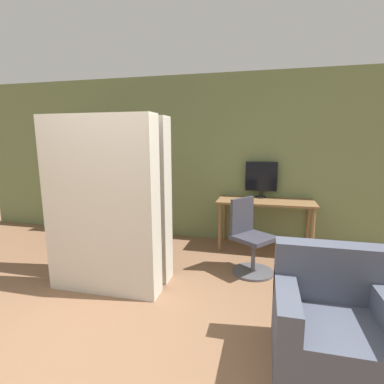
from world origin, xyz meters
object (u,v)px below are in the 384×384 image
monitor (261,178)px  office_chair (250,243)px  mattress_far (119,200)px  armchair (334,324)px  bookshelf (106,182)px  mattress_near (101,206)px

monitor → office_chair: (-0.09, -1.11, -0.70)m
office_chair → mattress_far: mattress_far is taller
monitor → armchair: 2.76m
bookshelf → mattress_far: mattress_far is taller
monitor → mattress_near: bearing=-129.0°
office_chair → armchair: office_chair is taller
monitor → bookshelf: size_ratio=0.31×
monitor → armchair: bearing=-77.1°
bookshelf → armchair: (3.30, -2.59, -0.60)m
office_chair → bookshelf: 2.90m
mattress_near → armchair: size_ratio=2.25×
monitor → mattress_far: size_ratio=0.30×
bookshelf → mattress_near: 2.28m
bookshelf → office_chair: bearing=-23.0°
armchair → office_chair: bearing=114.7°
mattress_near → mattress_far: size_ratio=1.00×
bookshelf → mattress_far: size_ratio=0.95×
mattress_far → office_chair: bearing=17.9°
armchair → mattress_near: bearing=164.9°
bookshelf → mattress_near: mattress_near is taller
office_chair → mattress_near: size_ratio=0.49×
bookshelf → mattress_near: (1.10, -2.00, 0.04)m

